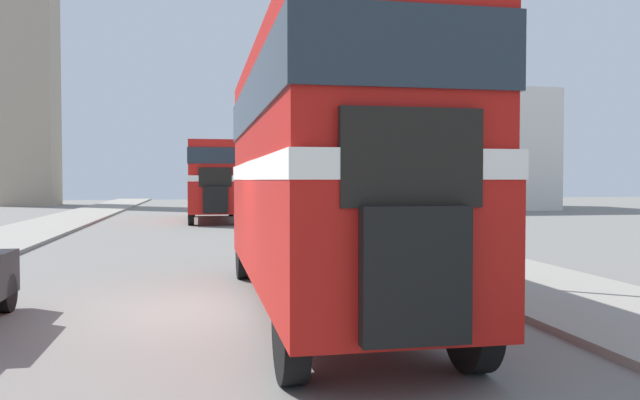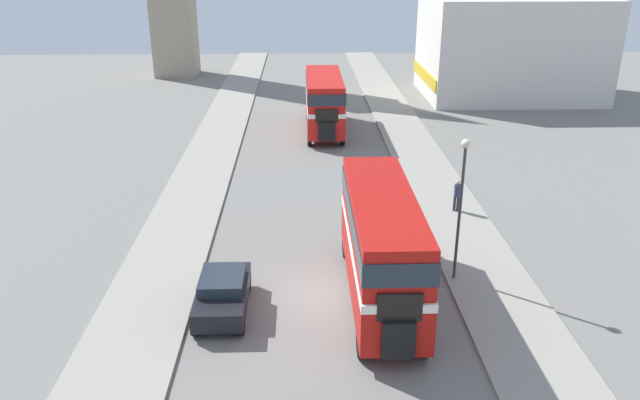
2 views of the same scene
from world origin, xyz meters
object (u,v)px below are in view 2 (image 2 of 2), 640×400
(double_decker_bus, at_px, (382,239))
(street_lamp, at_px, (462,190))
(pedestrian_walking, at_px, (457,194))
(bus_distant, at_px, (324,98))
(car_parked_near, at_px, (223,293))

(double_decker_bus, bearing_deg, street_lamp, 22.11)
(pedestrian_walking, bearing_deg, bus_distant, 111.61)
(car_parked_near, bearing_deg, street_lamp, 12.41)
(double_decker_bus, height_order, bus_distant, double_decker_bus)
(street_lamp, bearing_deg, pedestrian_walking, 76.14)
(double_decker_bus, relative_size, pedestrian_walking, 5.74)
(bus_distant, height_order, street_lamp, street_lamp)
(bus_distant, bearing_deg, car_parked_near, -100.84)
(double_decker_bus, xyz_separation_m, car_parked_near, (-5.93, -0.71, -1.80))
(car_parked_near, xyz_separation_m, street_lamp, (9.14, 2.01, 3.21))
(bus_distant, relative_size, pedestrian_walking, 5.67)
(pedestrian_walking, bearing_deg, double_decker_bus, -120.85)
(car_parked_near, distance_m, street_lamp, 9.89)
(double_decker_bus, bearing_deg, bus_distant, 92.98)
(bus_distant, xyz_separation_m, car_parked_near, (-4.69, -24.49, -1.70))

